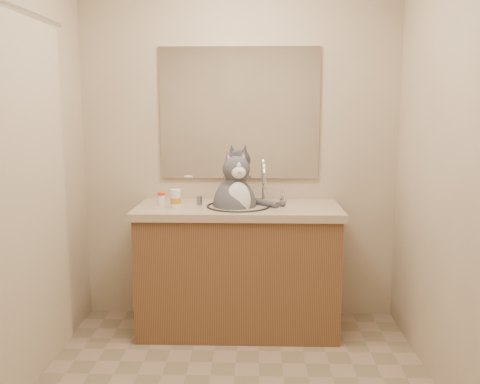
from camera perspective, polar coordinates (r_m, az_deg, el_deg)
name	(u,v)px	position (r m, az deg, el deg)	size (l,w,h in m)	color
room	(232,171)	(2.51, -0.89, 2.30)	(2.22, 2.52, 2.42)	gray
vanity	(238,266)	(3.61, -0.18, -7.86)	(1.34, 0.59, 1.12)	brown
mirror	(239,113)	(3.72, -0.06, 8.39)	(1.10, 0.02, 0.90)	white
shower_curtain	(22,201)	(2.87, -22.20, -0.92)	(0.02, 1.30, 1.93)	#C7B196
cat	(235,202)	(3.51, -0.50, -1.07)	(0.48, 0.39, 0.58)	#4B4B50
pill_bottle_redcap	(161,199)	(3.59, -8.39, -0.69)	(0.06, 0.06, 0.08)	white
pill_bottle_orange	(176,199)	(3.47, -6.89, -0.75)	(0.09, 0.09, 0.12)	white
grey_canister	(199,200)	(3.56, -4.36, -0.90)	(0.04, 0.04, 0.06)	slate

